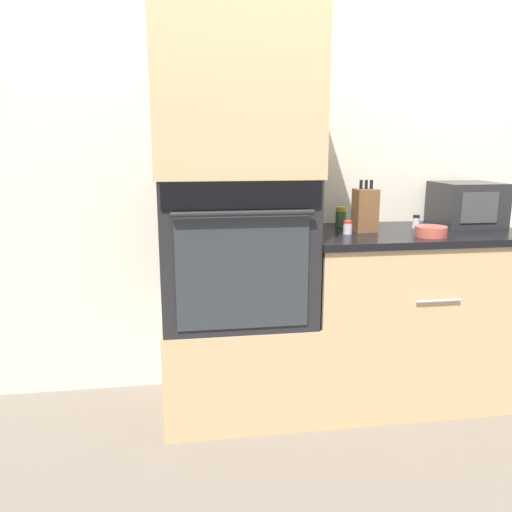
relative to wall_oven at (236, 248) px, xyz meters
The scene contains 12 objects.
ground_plane 0.98m from the wall_oven, 38.84° to the right, with size 12.00×12.00×0.00m, color #6B6056.
wall_back 0.64m from the wall_oven, 42.17° to the left, with size 8.00×0.05×2.50m.
oven_cabinet_base 0.60m from the wall_oven, 90.00° to the left, with size 0.74×0.60×0.51m.
wall_oven is the anchor object (origin of this frame).
oven_cabinet_upper 0.72m from the wall_oven, 90.00° to the left, with size 0.74×0.60×0.75m.
counter_unit 1.00m from the wall_oven, ahead, with size 1.12×0.63×0.92m.
microwave 1.29m from the wall_oven, ahead, with size 0.32×0.31×0.23m.
knife_block 0.69m from the wall_oven, ahead, with size 0.11×0.11×0.26m.
bowl 0.95m from the wall_oven, 10.69° to the right, with size 0.15×0.15×0.05m.
condiment_jar_near 0.56m from the wall_oven, ahead, with size 0.04×0.04×0.07m.
condiment_jar_mid 0.63m from the wall_oven, 17.14° to the left, with size 0.06×0.06×0.11m.
condiment_jar_far 0.97m from the wall_oven, ahead, with size 0.04×0.04×0.07m.
Camera 1 is at (-0.62, -2.09, 1.35)m, focal length 35.00 mm.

